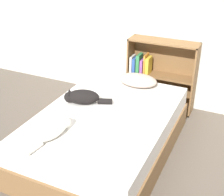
{
  "coord_description": "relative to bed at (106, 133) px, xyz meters",
  "views": [
    {
      "loc": [
        1.19,
        -2.41,
        2.06
      ],
      "look_at": [
        0.0,
        0.14,
        0.59
      ],
      "focal_mm": 50.0,
      "sensor_mm": 36.0,
      "label": 1
    }
  ],
  "objects": [
    {
      "name": "wall_back",
      "position": [
        0.0,
        1.38,
        1.01
      ],
      "size": [
        8.0,
        0.06,
        2.5
      ],
      "color": "silver",
      "rests_on": "ground_plane"
    },
    {
      "name": "cat_dark",
      "position": [
        -0.31,
        0.07,
        0.32
      ],
      "size": [
        0.49,
        0.29,
        0.15
      ],
      "rotation": [
        0.0,
        0.0,
        3.53
      ],
      "color": "black",
      "rests_on": "bed"
    },
    {
      "name": "ground_plane",
      "position": [
        0.0,
        0.0,
        -0.24
      ],
      "size": [
        8.0,
        8.0,
        0.0
      ],
      "primitive_type": "plane",
      "color": "brown"
    },
    {
      "name": "bed",
      "position": [
        0.0,
        0.0,
        0.0
      ],
      "size": [
        1.26,
        1.86,
        0.49
      ],
      "color": "brown",
      "rests_on": "ground_plane"
    },
    {
      "name": "bookshelf",
      "position": [
        0.16,
        1.25,
        0.24
      ],
      "size": [
        0.87,
        0.26,
        0.91
      ],
      "color": "brown",
      "rests_on": "ground_plane"
    },
    {
      "name": "cat_light",
      "position": [
        -0.24,
        -0.54,
        0.31
      ],
      "size": [
        0.19,
        0.55,
        0.15
      ],
      "rotation": [
        0.0,
        0.0,
        1.47
      ],
      "color": "white",
      "rests_on": "bed"
    },
    {
      "name": "pillow",
      "position": [
        0.05,
        0.74,
        0.31
      ],
      "size": [
        0.46,
        0.31,
        0.12
      ],
      "color": "#B29E8E",
      "rests_on": "bed"
    }
  ]
}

